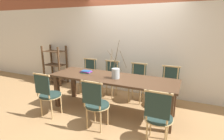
{
  "coord_description": "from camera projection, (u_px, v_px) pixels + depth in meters",
  "views": [
    {
      "loc": [
        1.44,
        -3.17,
        1.83
      ],
      "look_at": [
        0.0,
        0.0,
        0.92
      ],
      "focal_mm": 28.0,
      "sensor_mm": 36.0,
      "label": 1
    }
  ],
  "objects": [
    {
      "name": "chair_near_center",
      "position": [
        158.0,
        116.0,
        2.63
      ],
      "size": [
        0.45,
        0.45,
        0.93
      ],
      "color": "#233833",
      "rests_on": "ground_plane"
    },
    {
      "name": "dining_table",
      "position": [
        112.0,
        82.0,
        3.66
      ],
      "size": [
        2.67,
        0.82,
        0.77
      ],
      "color": "#4C3321",
      "rests_on": "ground_plane"
    },
    {
      "name": "chair_far_right",
      "position": [
        169.0,
        86.0,
        3.91
      ],
      "size": [
        0.45,
        0.45,
        0.93
      ],
      "rotation": [
        0.0,
        0.0,
        3.14
      ],
      "color": "#233833",
      "rests_on": "ground_plane"
    },
    {
      "name": "chair_far_left",
      "position": [
        110.0,
        78.0,
        4.5
      ],
      "size": [
        0.45,
        0.45,
        0.93
      ],
      "rotation": [
        0.0,
        0.0,
        3.14
      ],
      "color": "#233833",
      "rests_on": "ground_plane"
    },
    {
      "name": "book_stack",
      "position": [
        86.0,
        72.0,
        3.96
      ],
      "size": [
        0.26,
        0.22,
        0.05
      ],
      "color": "#1E6B4C",
      "rests_on": "dining_table"
    },
    {
      "name": "ground_plane",
      "position": [
        112.0,
        111.0,
        3.83
      ],
      "size": [
        16.0,
        16.0,
        0.0
      ],
      "primitive_type": "plane",
      "color": "#A87F51"
    },
    {
      "name": "shelving_rack",
      "position": [
        55.0,
        65.0,
        5.53
      ],
      "size": [
        0.67,
        0.41,
        1.2
      ],
      "color": "#513823",
      "rests_on": "ground_plane"
    },
    {
      "name": "chair_far_leftend",
      "position": [
        88.0,
        75.0,
        4.77
      ],
      "size": [
        0.45,
        0.45,
        0.93
      ],
      "rotation": [
        0.0,
        0.0,
        3.14
      ],
      "color": "#233833",
      "rests_on": "ground_plane"
    },
    {
      "name": "chair_far_center",
      "position": [
        137.0,
        81.0,
        4.21
      ],
      "size": [
        0.45,
        0.45,
        0.93
      ],
      "rotation": [
        0.0,
        0.0,
        3.14
      ],
      "color": "#233833",
      "rests_on": "ground_plane"
    },
    {
      "name": "vase_centerpiece",
      "position": [
        116.0,
        73.0,
        3.52
      ],
      "size": [
        0.31,
        0.34,
        0.76
      ],
      "color": "#B2BCC1",
      "rests_on": "dining_table"
    },
    {
      "name": "wall_rear",
      "position": [
        132.0,
        34.0,
        4.55
      ],
      "size": [
        12.0,
        0.06,
        3.2
      ],
      "color": "silver",
      "rests_on": "ground_plane"
    },
    {
      "name": "chair_near_left",
      "position": [
        96.0,
        103.0,
        3.06
      ],
      "size": [
        0.45,
        0.45,
        0.93
      ],
      "color": "#233833",
      "rests_on": "ground_plane"
    },
    {
      "name": "chair_near_leftend",
      "position": [
        48.0,
        93.0,
        3.49
      ],
      "size": [
        0.45,
        0.45,
        0.93
      ],
      "color": "#233833",
      "rests_on": "ground_plane"
    }
  ]
}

